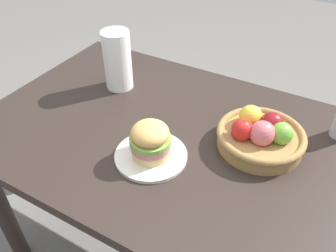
{
  "coord_description": "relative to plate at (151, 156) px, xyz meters",
  "views": [
    {
      "loc": [
        0.43,
        -0.82,
        1.53
      ],
      "look_at": [
        -0.0,
        -0.04,
        0.81
      ],
      "focal_mm": 36.91,
      "sensor_mm": 36.0,
      "label": 1
    }
  ],
  "objects": [
    {
      "name": "fruit_basket",
      "position": [
        0.28,
        0.22,
        0.04
      ],
      "size": [
        0.29,
        0.29,
        0.12
      ],
      "color": "#9E7542",
      "rests_on": "dining_table"
    },
    {
      "name": "sandwich",
      "position": [
        0.0,
        0.0,
        0.07
      ],
      "size": [
        0.13,
        0.13,
        0.12
      ],
      "color": "#E5BC75",
      "rests_on": "plate"
    },
    {
      "name": "plate",
      "position": [
        0.0,
        0.0,
        0.0
      ],
      "size": [
        0.23,
        0.23,
        0.01
      ],
      "primitive_type": "cylinder",
      "color": "silver",
      "rests_on": "dining_table"
    },
    {
      "name": "paper_towel_roll",
      "position": [
        -0.34,
        0.3,
        0.11
      ],
      "size": [
        0.11,
        0.11,
        0.24
      ],
      "primitive_type": "cylinder",
      "color": "white",
      "rests_on": "dining_table"
    },
    {
      "name": "dining_table",
      "position": [
        0.01,
        0.14,
        -0.11
      ],
      "size": [
        1.4,
        0.9,
        0.75
      ],
      "color": "#2D231E",
      "rests_on": "ground_plane"
    },
    {
      "name": "ground_plane",
      "position": [
        0.01,
        0.14,
        -0.76
      ],
      "size": [
        8.0,
        8.0,
        0.0
      ],
      "primitive_type": "plane",
      "color": "slate"
    }
  ]
}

